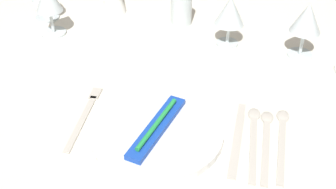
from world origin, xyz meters
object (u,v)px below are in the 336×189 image
spoon_tea (282,136)px  wine_glass_far (230,12)px  drink_tumbler (181,8)px  dinner_plate (157,133)px  spoon_soup (254,134)px  wine_glass_left (307,20)px  spoon_dessert (266,137)px  fork_outer (85,115)px  dinner_knife (237,140)px  toothbrush_package (157,127)px  wine_glass_centre (48,0)px

spoon_tea → wine_glass_far: bearing=112.6°
drink_tumbler → dinner_plate: bearing=-86.1°
dinner_plate → drink_tumbler: (-0.03, 0.50, 0.04)m
spoon_soup → spoon_tea: (0.06, 0.01, 0.00)m
wine_glass_left → wine_glass_far: wine_glass_left is taller
spoon_tea → wine_glass_left: wine_glass_left is taller
spoon_dessert → spoon_tea: bearing=16.3°
dinner_plate → wine_glass_left: wine_glass_left is taller
dinner_plate → spoon_dessert: size_ratio=1.25×
fork_outer → dinner_knife: 0.34m
wine_glass_left → toothbrush_package: bearing=-128.8°
fork_outer → wine_glass_left: 0.60m
wine_glass_centre → wine_glass_left: 0.69m
dinner_plate → fork_outer: bearing=169.1°
dinner_plate → drink_tumbler: size_ratio=2.64×
spoon_soup → wine_glass_far: (-0.09, 0.36, 0.09)m
dinner_plate → wine_glass_far: 0.43m
spoon_dessert → spoon_tea: same height
wine_glass_centre → dinner_plate: bearing=-43.6°
fork_outer → drink_tumbler: (0.14, 0.46, 0.04)m
spoon_dessert → wine_glass_left: bearing=76.9°
spoon_dessert → wine_glass_left: 0.37m
spoon_tea → wine_glass_centre: 0.72m
dinner_plate → wine_glass_left: bearing=51.2°
wine_glass_centre → wine_glass_left: wine_glass_centre is taller
spoon_dessert → wine_glass_far: size_ratio=1.58×
spoon_soup → wine_glass_centre: wine_glass_centre is taller
toothbrush_package → wine_glass_centre: size_ratio=1.39×
spoon_soup → wine_glass_centre: (-0.58, 0.32, 0.10)m
dinner_plate → spoon_soup: bearing=11.9°
dinner_knife → spoon_dessert: bearing=20.0°
dinner_plate → drink_tumbler: bearing=93.9°
spoon_soup → spoon_tea: 0.06m
wine_glass_centre → toothbrush_package: bearing=-43.6°
spoon_tea → wine_glass_centre: size_ratio=1.49×
dinner_plate → spoon_dessert: bearing=9.7°
dinner_plate → toothbrush_package: size_ratio=1.32×
drink_tumbler → fork_outer: bearing=-106.5°
fork_outer → dinner_knife: (0.34, -0.02, 0.00)m
fork_outer → dinner_knife: bearing=-2.7°
dinner_knife → wine_glass_left: 0.40m
drink_tumbler → spoon_soup: bearing=-62.8°
fork_outer → drink_tumbler: 0.49m
wine_glass_far → drink_tumbler: bearing=146.5°
dinner_plate → wine_glass_centre: size_ratio=1.83×
spoon_soup → dinner_plate: bearing=-168.1°
dinner_knife → wine_glass_far: (-0.06, 0.38, 0.09)m
spoon_dessert → drink_tumbler: bearing=119.6°
dinner_knife → spoon_tea: 0.10m
spoon_tea → drink_tumbler: drink_tumbler is taller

